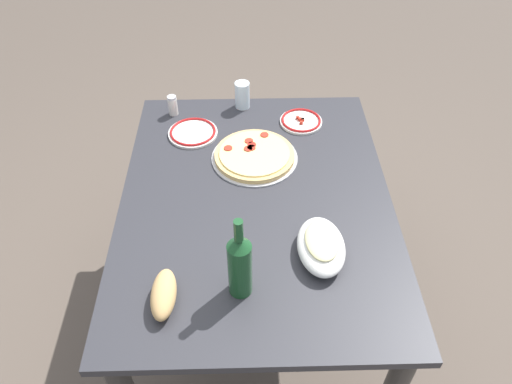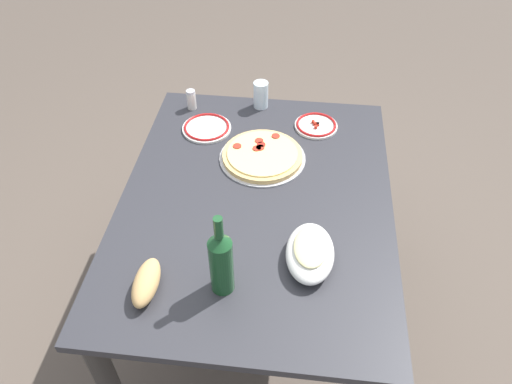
% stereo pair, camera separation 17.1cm
% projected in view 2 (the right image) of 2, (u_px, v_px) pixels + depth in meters
% --- Properties ---
extents(ground_plane, '(8.00, 8.00, 0.00)m').
position_uv_depth(ground_plane, '(256.00, 315.00, 2.26)').
color(ground_plane, brown).
rests_on(ground_plane, ground).
extents(dining_table, '(1.26, 0.95, 0.76)m').
position_uv_depth(dining_table, '(256.00, 222.00, 1.82)').
color(dining_table, '#2D2D33').
rests_on(dining_table, ground).
extents(pepperoni_pizza, '(0.33, 0.33, 0.03)m').
position_uv_depth(pepperoni_pizza, '(264.00, 156.00, 1.88)').
color(pepperoni_pizza, '#B7B7BC').
rests_on(pepperoni_pizza, dining_table).
extents(baked_pasta_dish, '(0.24, 0.15, 0.08)m').
position_uv_depth(baked_pasta_dish, '(310.00, 252.00, 1.51)').
color(baked_pasta_dish, white).
rests_on(baked_pasta_dish, dining_table).
extents(wine_bottle, '(0.07, 0.07, 0.30)m').
position_uv_depth(wine_bottle, '(221.00, 262.00, 1.38)').
color(wine_bottle, '#194723').
rests_on(wine_bottle, dining_table).
extents(water_glass, '(0.06, 0.06, 0.12)m').
position_uv_depth(water_glass, '(261.00, 95.00, 2.10)').
color(water_glass, silver).
rests_on(water_glass, dining_table).
extents(side_plate_near, '(0.20, 0.20, 0.02)m').
position_uv_depth(side_plate_near, '(207.00, 128.00, 2.02)').
color(side_plate_near, white).
rests_on(side_plate_near, dining_table).
extents(side_plate_far, '(0.18, 0.18, 0.02)m').
position_uv_depth(side_plate_far, '(316.00, 125.00, 2.03)').
color(side_plate_far, white).
rests_on(side_plate_far, dining_table).
extents(bread_loaf, '(0.17, 0.07, 0.07)m').
position_uv_depth(bread_loaf, '(146.00, 282.00, 1.44)').
color(bread_loaf, tan).
rests_on(bread_loaf, dining_table).
extents(spice_shaker, '(0.04, 0.04, 0.09)m').
position_uv_depth(spice_shaker, '(191.00, 100.00, 2.10)').
color(spice_shaker, silver).
rests_on(spice_shaker, dining_table).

